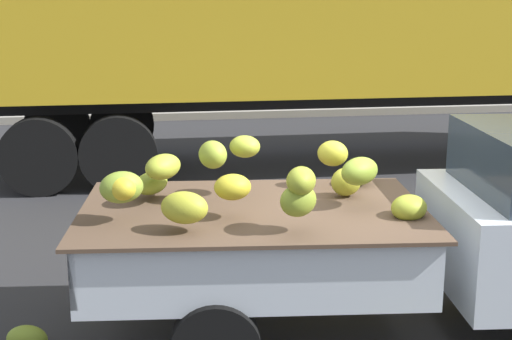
# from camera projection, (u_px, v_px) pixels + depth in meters

# --- Properties ---
(ground) EXTENTS (220.00, 220.00, 0.00)m
(ground) POSITION_uv_depth(u_px,v_px,m) (358.00, 323.00, 6.24)
(ground) COLOR #28282B
(curb_strip) EXTENTS (80.00, 0.80, 0.16)m
(curb_strip) POSITION_uv_depth(u_px,v_px,m) (222.00, 113.00, 16.54)
(curb_strip) COLOR gray
(curb_strip) RESTS_ON ground
(pickup_truck) EXTENTS (4.93, 2.18, 1.70)m
(pickup_truck) POSITION_uv_depth(u_px,v_px,m) (481.00, 228.00, 5.93)
(pickup_truck) COLOR silver
(pickup_truck) RESTS_ON ground
(semi_trailer) EXTENTS (12.00, 2.70, 3.95)m
(semi_trailer) POSITION_uv_depth(u_px,v_px,m) (344.00, 5.00, 11.43)
(semi_trailer) COLOR gold
(semi_trailer) RESTS_ON ground
(fallen_banana_bunch_near_tailgate) EXTENTS (0.41, 0.36, 0.21)m
(fallen_banana_bunch_near_tailgate) POSITION_uv_depth(u_px,v_px,m) (27.00, 339.00, 5.73)
(fallen_banana_bunch_near_tailgate) COLOR olive
(fallen_banana_bunch_near_tailgate) RESTS_ON ground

